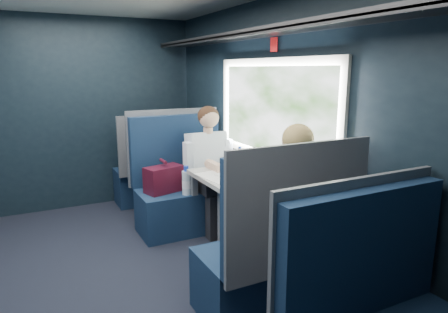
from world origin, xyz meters
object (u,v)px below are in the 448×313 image
woman (291,202)px  bottle_small (240,158)px  seat_bay_near (182,189)px  seat_bay_far (275,257)px  seat_row_front (157,171)px  man (211,163)px  laptop (260,168)px  cup (247,162)px  table (237,187)px

woman → bottle_small: bearing=81.9°
seat_bay_near → woman: (0.26, -1.58, 0.30)m
seat_bay_near → seat_bay_far: 1.74m
seat_row_front → man: man is taller
woman → seat_bay_near: bearing=99.5°
man → laptop: bearing=-75.1°
laptop → bottle_small: size_ratio=1.60×
seat_bay_far → laptop: (0.43, 0.89, 0.39)m
seat_bay_near → man: (0.26, -0.17, 0.29)m
cup → seat_bay_far: bearing=-111.5°
woman → table: bearing=95.5°
table → seat_bay_near: 0.92m
table → man: size_ratio=0.76×
seat_bay_near → woman: woman is taller
woman → laptop: bearing=76.0°
table → man: 0.70m
seat_row_front → woman: 2.54m
seat_row_front → cup: size_ratio=13.62×
cup → woman: bearing=-102.3°
table → laptop: size_ratio=3.06×
seat_bay_far → cup: (0.48, 1.22, 0.37)m
seat_bay_near → laptop: size_ratio=3.86×
woman → laptop: (0.18, 0.73, 0.08)m
cup → laptop: bearing=-98.5°
bottle_small → table: bearing=-122.0°
seat_bay_near → bottle_small: seat_bay_near is taller
man → table: bearing=-95.5°
seat_bay_near → seat_row_front: size_ratio=1.09×
table → seat_row_front: bearing=95.8°
bottle_small → laptop: bearing=-84.8°
table → seat_bay_far: 0.93m
table → man: (0.07, 0.70, 0.06)m
laptop → cup: laptop is taller
seat_row_front → cup: (0.48, -1.45, 0.37)m
laptop → seat_row_front: bearing=103.6°
seat_bay_far → bottle_small: (0.40, 1.23, 0.42)m
seat_bay_far → cup: size_ratio=14.79×
seat_bay_near → man: size_ratio=0.95×
laptop → table: bearing=-175.8°
cup → bottle_small: bearing=177.3°
table → bottle_small: bottle_small is taller
seat_bay_near → man: bearing=-32.9°
seat_row_front → seat_bay_near: bearing=-90.9°
seat_row_front → laptop: size_ratio=3.55×
seat_bay_near → seat_row_front: 0.93m
seat_row_front → seat_bay_far: bearing=-90.0°
man → seat_bay_far: bearing=-99.0°
seat_bay_near → seat_bay_far: (0.01, -1.74, -0.01)m
seat_bay_near → woman: size_ratio=0.95×
seat_bay_near → man: 0.43m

